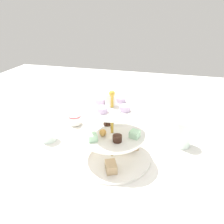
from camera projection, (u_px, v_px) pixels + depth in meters
name	position (u px, v px, depth m)	size (l,w,h in m)	color
ground_plane	(112.00, 157.00, 0.80)	(2.40, 2.40, 0.00)	white
tiered_serving_stand	(112.00, 138.00, 0.76)	(0.28, 0.28, 0.26)	white
water_glass_tall_right	(183.00, 133.00, 0.85)	(0.07, 0.07, 0.11)	silver
water_glass_short_left	(48.00, 132.00, 0.89)	(0.06, 0.06, 0.07)	silver
teacup_with_saucer	(75.00, 120.00, 1.01)	(0.09, 0.09, 0.05)	white
butter_knife_right	(125.00, 116.00, 1.10)	(0.17, 0.01, 0.00)	silver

